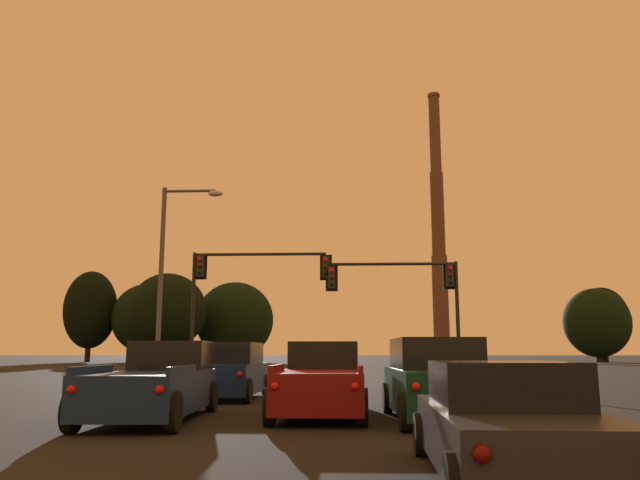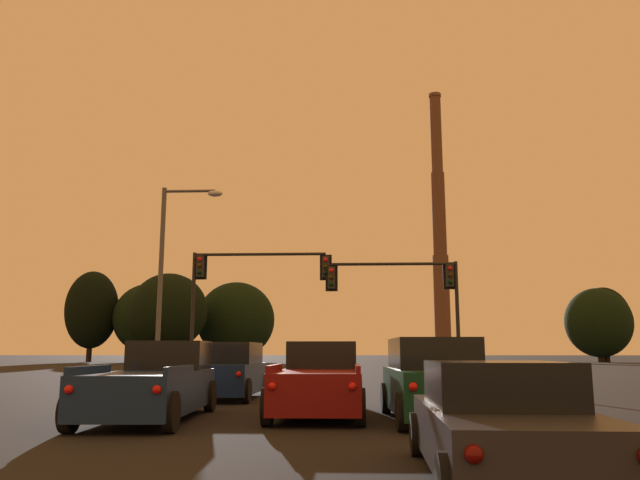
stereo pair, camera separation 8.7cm
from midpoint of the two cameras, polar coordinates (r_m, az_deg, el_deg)
name	(u,v)px [view 2 (the right image)]	position (r m, az deg, el deg)	size (l,w,h in m)	color
pickup_truck_center_lane_second	(320,382)	(16.06, 0.13, -12.84)	(2.21, 5.51, 1.82)	maroon
suv_right_lane_second	(433,381)	(14.85, 10.50, -12.53)	(2.22, 4.95, 1.86)	#0F3823
pickup_truck_left_lane_second	(155,384)	(15.45, -14.69, -12.62)	(2.42, 5.58, 1.82)	navy
sedan_right_lane_third	(501,425)	(8.26, 16.55, -15.89)	(2.12, 4.75, 1.43)	#232328
suv_left_lane_front	(229,371)	(21.65, -8.16, -11.81)	(2.17, 4.93, 1.86)	navy
traffic_light_overhead_right	(412,290)	(29.57, 8.45, -4.50)	(6.33, 0.50, 5.74)	black
traffic_light_overhead_left	(240,282)	(30.33, -7.28, -3.81)	(6.88, 0.50, 6.31)	black
street_lamp	(170,265)	(26.98, -13.46, -2.21)	(2.63, 0.36, 8.50)	#56565B
smokestack	(440,251)	(136.33, 10.95, -0.97)	(5.41, 5.41, 58.69)	#523427
treeline_far_right	(236,320)	(100.63, -7.68, -7.27)	(12.27, 11.05, 12.57)	black
treeline_left_mid	(604,320)	(105.28, 24.58, -6.70)	(7.88, 7.09, 11.34)	black
treeline_far_left	(92,310)	(105.39, -20.12, -6.01)	(8.27, 7.44, 14.22)	black
treeline_center_left	(150,318)	(103.08, -15.25, -6.92)	(11.59, 10.43, 12.33)	black
treeline_center_right	(598,323)	(104.53, 24.13, -6.90)	(9.93, 8.94, 11.19)	black
treeline_right_mid	(169,311)	(93.69, -13.65, -6.35)	(11.20, 10.08, 12.90)	black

